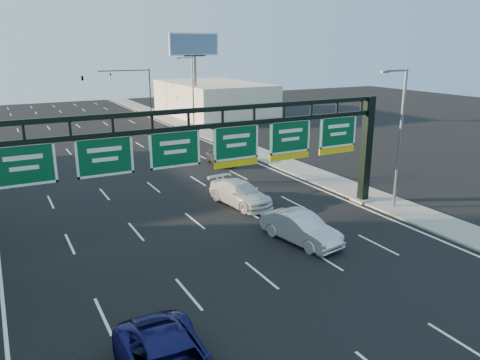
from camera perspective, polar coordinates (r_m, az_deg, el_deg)
ground at (r=20.92m, az=5.48°, el=-13.69°), size 160.00×160.00×0.00m
sidewalk_right at (r=43.16m, az=4.99°, el=2.22°), size 3.00×120.00×0.12m
lane_markings at (r=37.91m, az=-11.45°, el=-0.09°), size 21.60×120.00×0.01m
sign_gantry at (r=25.89m, az=-3.78°, el=3.26°), size 24.60×1.20×7.20m
building_right_distant at (r=72.12m, az=-3.31°, el=9.81°), size 12.00×20.00×5.00m
streetlight_near at (r=31.39m, az=18.83°, el=5.55°), size 2.15×0.22×9.00m
streetlight_far at (r=59.74m, az=-5.88°, el=10.94°), size 2.15×0.22×9.00m
billboard_right at (r=65.09m, az=-5.59°, el=14.88°), size 7.00×0.50×12.00m
traffic_signal_mast at (r=71.95m, az=-15.70°, el=11.64°), size 10.16×0.54×7.00m
car_silver_sedan at (r=25.76m, az=7.44°, el=-5.83°), size 2.55×5.12×1.61m
car_white_wagon at (r=31.51m, az=0.03°, el=-1.62°), size 2.94×5.60×1.55m
car_grey_far at (r=42.30m, az=-2.41°, el=2.85°), size 1.75×4.06×1.37m
car_silver_distant at (r=46.84m, az=-16.61°, el=3.63°), size 1.69×4.80×1.58m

